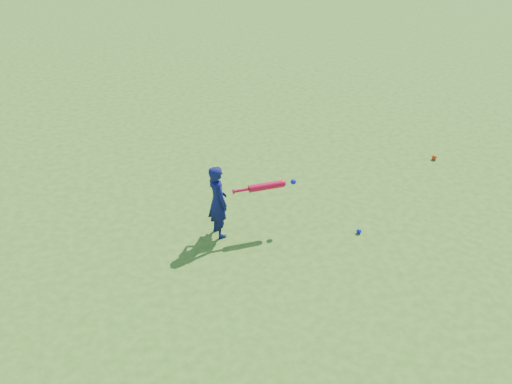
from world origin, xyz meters
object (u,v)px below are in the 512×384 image
Objects in this scene: bat_swing at (269,186)px; ground_ball_red at (434,157)px; ground_ball_blue at (359,231)px; child at (218,201)px.

ground_ball_red is at bearing 17.21° from bat_swing.
ground_ball_red reaches higher than ground_ball_blue.
child is 1.18× the size of bat_swing.
child is 15.28× the size of ground_ball_blue.
ground_ball_red is at bearing 40.52° from ground_ball_blue.
bat_swing is (-1.11, 0.39, 0.60)m from ground_ball_blue.
child is at bearing 175.36° from bat_swing.
child is at bearing -161.30° from ground_ball_red.
ground_ball_blue is 0.08× the size of bat_swing.
child is at bearing 167.59° from ground_ball_blue.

